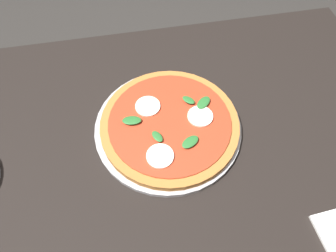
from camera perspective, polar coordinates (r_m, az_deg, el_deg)
ground_plane at (r=1.41m, az=-3.27°, el=-18.34°), size 6.00×6.00×0.00m
dining_table at (r=0.83m, az=-5.32°, el=-7.19°), size 1.39×0.81×0.72m
serving_tray at (r=0.76m, az=0.00°, el=-0.17°), size 0.36×0.36×0.01m
pizza at (r=0.74m, az=0.31°, el=0.37°), size 0.33×0.33×0.03m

